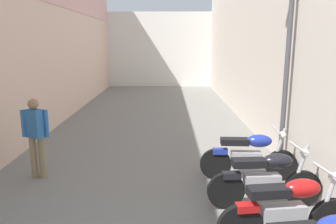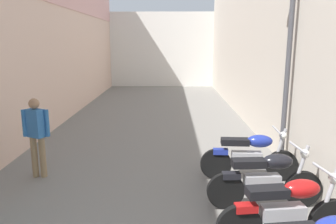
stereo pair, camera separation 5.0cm
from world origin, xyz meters
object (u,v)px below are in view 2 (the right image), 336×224
motorcycle_third (287,209)px  motorcycle_fourth (266,178)px  motorcycle_fifth (250,155)px  pedestrian_further_down (36,132)px  street_lamp (285,43)px

motorcycle_third → motorcycle_fourth: 0.99m
motorcycle_third → motorcycle_fifth: bearing=90.0°
motorcycle_fifth → pedestrian_further_down: bearing=178.5°
motorcycle_fourth → motorcycle_fifth: same height
street_lamp → motorcycle_fifth: bearing=-141.8°
motorcycle_fourth → motorcycle_fifth: bearing=90.0°
motorcycle_fifth → street_lamp: bearing=38.2°
pedestrian_further_down → street_lamp: (4.79, 0.44, 1.67)m
street_lamp → motorcycle_fourth: bearing=-113.0°
motorcycle_fifth → pedestrian_further_down: 4.11m
motorcycle_third → motorcycle_fifth: same height
motorcycle_fourth → motorcycle_fifth: (0.00, 1.09, 0.00)m
motorcycle_third → street_lamp: 3.42m
motorcycle_third → street_lamp: street_lamp is taller
motorcycle_third → motorcycle_fifth: (0.00, 2.08, 0.00)m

